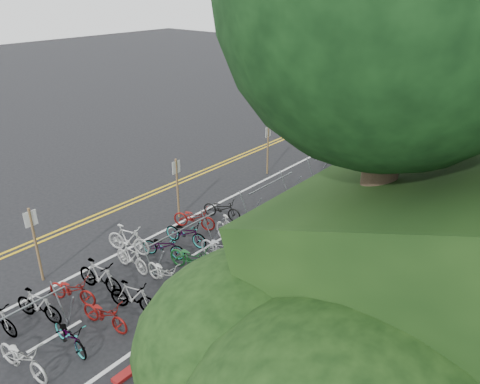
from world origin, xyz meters
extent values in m
plane|color=black|center=(0.00, 0.00, 0.00)|extent=(120.00, 120.00, 0.00)
cube|color=gold|center=(-2.15, 10.00, 0.00)|extent=(0.12, 80.00, 0.01)
cube|color=gold|center=(-1.85, 10.00, 0.00)|extent=(0.12, 80.00, 0.01)
cube|color=silver|center=(1.00, 10.00, 0.00)|extent=(0.12, 80.00, 0.01)
cube|color=silver|center=(5.20, 10.00, 0.00)|extent=(0.12, 80.00, 0.01)
cube|color=silver|center=(3.10, -2.00, 0.00)|extent=(0.10, 1.60, 0.01)
cube|color=silver|center=(3.10, 4.00, 0.00)|extent=(0.10, 1.60, 0.01)
cube|color=silver|center=(3.10, 10.00, 0.00)|extent=(0.10, 1.60, 0.01)
cube|color=silver|center=(3.10, 16.00, 0.00)|extent=(0.10, 1.60, 0.01)
cube|color=silver|center=(3.10, 22.00, 0.00)|extent=(0.10, 1.60, 0.01)
cube|color=silver|center=(3.10, 28.00, 0.00)|extent=(0.10, 1.60, 0.01)
cube|color=silver|center=(3.10, 34.00, 0.00)|extent=(0.10, 1.60, 0.01)
cube|color=maroon|center=(5.70, 12.00, 0.05)|extent=(0.25, 28.00, 0.10)
cube|color=#382819|center=(6.40, 22.00, 0.08)|extent=(1.40, 44.00, 0.16)
ellipsoid|color=#284C19|center=(7.20, 3.00, 1.04)|extent=(2.00, 2.80, 1.60)
ellipsoid|color=#284C19|center=(8.00, 8.00, 1.55)|extent=(2.60, 3.64, 2.08)
ellipsoid|color=#284C19|center=(9.20, 14.00, 1.99)|extent=(2.20, 3.08, 1.76)
ellipsoid|color=#284C19|center=(7.80, 20.00, 1.56)|extent=(3.00, 4.20, 2.40)
ellipsoid|color=#284C19|center=(7.00, 6.00, 0.90)|extent=(1.80, 2.52, 1.44)
ellipsoid|color=black|center=(8.00, 0.50, 1.21)|extent=(5.28, 6.16, 3.52)
cylinder|color=#2D2319|center=(9.50, 3.00, 4.02)|extent=(0.80, 0.80, 5.65)
cylinder|color=#2D2319|center=(-9.00, 42.00, 2.82)|extent=(0.80, 0.80, 5.65)
cylinder|color=#2D2319|center=(-6.00, 50.00, 2.61)|extent=(0.78, 0.78, 5.21)
cylinder|color=slate|center=(2.92, -3.12, 1.19)|extent=(0.05, 3.44, 0.05)
cylinder|color=slate|center=(2.64, -1.49, 0.60)|extent=(0.60, 0.04, 1.18)
cylinder|color=slate|center=(3.20, -1.49, 0.60)|extent=(0.60, 0.04, 1.18)
cylinder|color=slate|center=(3.00, 3.00, 1.15)|extent=(0.05, 3.00, 0.05)
cylinder|color=slate|center=(2.72, 1.60, 0.57)|extent=(0.58, 0.04, 1.13)
cylinder|color=slate|center=(3.28, 1.60, 0.57)|extent=(0.58, 0.04, 1.13)
cylinder|color=slate|center=(2.72, 4.40, 0.57)|extent=(0.58, 0.04, 1.13)
cylinder|color=slate|center=(3.28, 4.40, 0.57)|extent=(0.58, 0.04, 1.13)
cylinder|color=slate|center=(3.00, 8.00, 1.15)|extent=(0.05, 3.00, 0.05)
cylinder|color=slate|center=(2.72, 6.60, 0.57)|extent=(0.58, 0.04, 1.13)
cylinder|color=slate|center=(3.28, 6.60, 0.57)|extent=(0.58, 0.04, 1.13)
cylinder|color=slate|center=(2.72, 9.40, 0.57)|extent=(0.58, 0.04, 1.13)
cylinder|color=slate|center=(3.28, 9.40, 0.57)|extent=(0.58, 0.04, 1.13)
cylinder|color=slate|center=(3.00, 13.00, 1.15)|extent=(0.05, 3.00, 0.05)
cylinder|color=slate|center=(2.72, 11.60, 0.57)|extent=(0.58, 0.04, 1.13)
cylinder|color=slate|center=(3.28, 11.60, 0.57)|extent=(0.58, 0.04, 1.13)
cylinder|color=slate|center=(2.72, 14.40, 0.57)|extent=(0.58, 0.04, 1.13)
cylinder|color=slate|center=(3.28, 14.40, 0.57)|extent=(0.58, 0.04, 1.13)
cylinder|color=slate|center=(3.00, 18.00, 1.15)|extent=(0.05, 3.00, 0.05)
cylinder|color=slate|center=(2.72, 16.60, 0.57)|extent=(0.58, 0.04, 1.13)
cylinder|color=slate|center=(3.28, 16.60, 0.57)|extent=(0.58, 0.04, 1.13)
cylinder|color=slate|center=(2.72, 19.40, 0.57)|extent=(0.58, 0.04, 1.13)
cylinder|color=slate|center=(3.28, 19.40, 0.57)|extent=(0.58, 0.04, 1.13)
cylinder|color=slate|center=(3.00, 23.00, 1.15)|extent=(0.05, 3.00, 0.05)
cylinder|color=slate|center=(2.72, 21.60, 0.57)|extent=(0.58, 0.04, 1.13)
cylinder|color=slate|center=(3.28, 21.60, 0.57)|extent=(0.58, 0.04, 1.13)
cylinder|color=slate|center=(2.72, 24.40, 0.57)|extent=(0.58, 0.04, 1.13)
cylinder|color=slate|center=(3.28, 24.40, 0.57)|extent=(0.58, 0.04, 1.13)
cylinder|color=brown|center=(0.43, -0.83, 1.28)|extent=(0.08, 0.08, 2.56)
cube|color=silver|center=(0.43, -0.83, 2.21)|extent=(0.02, 0.40, 0.50)
cylinder|color=brown|center=(0.60, 5.00, 1.25)|extent=(0.08, 0.08, 2.50)
cube|color=silver|center=(0.60, 5.00, 2.15)|extent=(0.02, 0.40, 0.50)
cylinder|color=brown|center=(0.60, 11.00, 1.25)|extent=(0.08, 0.08, 2.50)
cube|color=silver|center=(0.60, 11.00, 2.15)|extent=(0.02, 0.40, 0.50)
cylinder|color=brown|center=(0.60, 17.00, 1.25)|extent=(0.08, 0.08, 2.50)
cube|color=silver|center=(0.60, 17.00, 2.15)|extent=(0.02, 0.40, 0.50)
cylinder|color=brown|center=(0.60, 23.00, 1.25)|extent=(0.08, 0.08, 2.50)
cube|color=silver|center=(0.60, 23.00, 2.15)|extent=(0.02, 0.40, 0.50)
imported|color=beige|center=(1.24, 2.00, 0.52)|extent=(0.95, 1.81, 1.05)
imported|color=beige|center=(3.72, -3.15, 0.47)|extent=(0.85, 1.87, 0.95)
imported|color=slate|center=(2.16, -1.87, 0.49)|extent=(0.88, 1.69, 0.98)
imported|color=slate|center=(3.85, -1.96, 0.42)|extent=(0.65, 1.61, 0.83)
imported|color=maroon|center=(2.19, -0.83, 0.43)|extent=(1.08, 1.74, 0.86)
imported|color=maroon|center=(3.85, -0.88, 0.43)|extent=(0.82, 1.69, 0.85)
imported|color=slate|center=(2.37, 0.02, 0.53)|extent=(0.77, 1.82, 1.06)
imported|color=slate|center=(3.89, 0.08, 0.48)|extent=(0.91, 1.65, 0.95)
imported|color=beige|center=(2.18, 1.37, 0.47)|extent=(0.45, 1.56, 0.93)
imported|color=beige|center=(3.69, 1.44, 0.46)|extent=(0.81, 1.80, 0.92)
imported|color=slate|center=(2.39, 2.58, 0.43)|extent=(1.09, 1.74, 0.86)
imported|color=#144C1E|center=(3.80, 2.56, 0.49)|extent=(0.82, 1.93, 0.99)
imported|color=slate|center=(2.38, 3.67, 0.46)|extent=(0.92, 1.85, 0.93)
imported|color=#9E9EA3|center=(4.06, 3.67, 0.46)|extent=(0.69, 1.78, 0.92)
imported|color=maroon|center=(1.76, 4.72, 0.45)|extent=(1.17, 1.83, 0.91)
imported|color=beige|center=(3.66, 4.64, 0.55)|extent=(0.93, 1.88, 1.09)
imported|color=black|center=(2.05, 5.99, 0.44)|extent=(0.93, 1.76, 0.88)
camera|label=1|loc=(13.24, -6.43, 8.78)|focal=35.00mm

